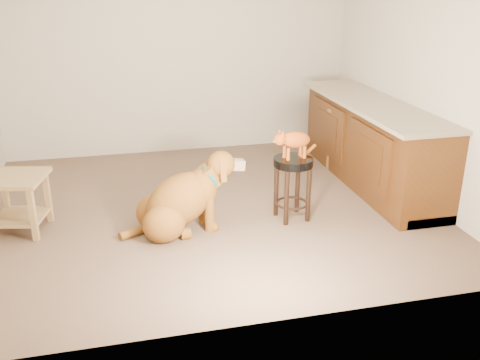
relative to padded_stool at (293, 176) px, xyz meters
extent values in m
cube|color=brown|center=(-0.77, 0.43, -0.44)|extent=(4.50, 4.00, 0.01)
cube|color=#BEB099|center=(-0.77, 2.43, 0.86)|extent=(4.50, 0.04, 2.60)
cube|color=#BEB099|center=(-0.77, -1.57, 0.86)|extent=(4.50, 0.04, 2.60)
cube|color=#BEB099|center=(1.48, 0.43, 0.86)|extent=(0.04, 4.00, 2.60)
cube|color=#49260D|center=(1.18, 0.73, 0.01)|extent=(0.60, 2.50, 0.90)
cube|color=gray|center=(1.15, 0.73, 0.48)|extent=(0.70, 2.56, 0.04)
cube|color=black|center=(1.22, 0.73, -0.39)|extent=(0.52, 2.50, 0.10)
cube|color=#49260D|center=(0.87, 0.18, 0.06)|extent=(0.02, 0.90, 0.62)
cube|color=#49260D|center=(0.87, 1.28, 0.06)|extent=(0.02, 0.90, 0.62)
cube|color=#3C1E0A|center=(0.86, 0.18, 0.06)|extent=(0.02, 0.60, 0.40)
cube|color=#3C1E0A|center=(0.86, 1.28, 0.06)|extent=(0.02, 0.60, 0.40)
cylinder|color=black|center=(0.10, 0.13, -0.17)|extent=(0.05, 0.05, 0.55)
cylinder|color=black|center=(-0.13, 0.10, -0.17)|extent=(0.05, 0.05, 0.55)
cylinder|color=black|center=(0.13, -0.10, -0.17)|extent=(0.05, 0.05, 0.55)
cylinder|color=black|center=(-0.10, -0.13, -0.17)|extent=(0.05, 0.05, 0.55)
torus|color=black|center=(0.00, 0.00, -0.28)|extent=(0.36, 0.36, 0.03)
cylinder|color=black|center=(0.00, 0.00, 0.14)|extent=(0.38, 0.38, 0.07)
cube|color=brown|center=(1.22, 1.28, -0.08)|extent=(0.05, 0.05, 0.72)
cube|color=brown|center=(0.89, 1.22, -0.08)|extent=(0.05, 0.05, 0.72)
cube|color=brown|center=(1.28, 0.96, -0.08)|extent=(0.05, 0.05, 0.72)
cube|color=brown|center=(0.95, 0.90, -0.08)|extent=(0.05, 0.05, 0.72)
cube|color=brown|center=(1.08, 1.09, 0.30)|extent=(0.48, 0.48, 0.04)
cube|color=olive|center=(-2.30, 0.48, -0.19)|extent=(0.06, 0.06, 0.50)
cube|color=olive|center=(-2.69, 0.57, -0.19)|extent=(0.06, 0.06, 0.50)
cube|color=olive|center=(-2.39, 0.08, -0.19)|extent=(0.06, 0.06, 0.50)
cube|color=olive|center=(-2.54, 0.33, 0.08)|extent=(0.63, 0.63, 0.04)
cube|color=olive|center=(-2.54, 0.33, -0.30)|extent=(0.53, 0.53, 0.03)
ellipsoid|color=brown|center=(-1.30, 0.09, -0.28)|extent=(0.43, 0.37, 0.35)
ellipsoid|color=brown|center=(-1.26, -0.19, -0.28)|extent=(0.43, 0.37, 0.35)
cylinder|color=brown|center=(-1.12, 0.14, -0.40)|extent=(0.10, 0.12, 0.11)
cylinder|color=brown|center=(-1.07, -0.19, -0.40)|extent=(0.10, 0.12, 0.11)
ellipsoid|color=brown|center=(-1.10, -0.02, -0.13)|extent=(0.85, 0.52, 0.72)
ellipsoid|color=brown|center=(-0.89, 0.00, -0.05)|extent=(0.34, 0.37, 0.36)
cylinder|color=brown|center=(-0.86, 0.11, -0.23)|extent=(0.10, 0.10, 0.42)
cylinder|color=brown|center=(-0.83, -0.09, -0.23)|extent=(0.10, 0.10, 0.42)
sphere|color=brown|center=(-0.83, 0.11, -0.41)|extent=(0.11, 0.11, 0.11)
sphere|color=brown|center=(-0.80, -0.08, -0.41)|extent=(0.11, 0.11, 0.11)
cylinder|color=brown|center=(-0.80, 0.02, 0.06)|extent=(0.28, 0.22, 0.27)
ellipsoid|color=brown|center=(-0.69, 0.03, 0.16)|extent=(0.30, 0.27, 0.25)
cube|color=#927A5B|center=(-0.55, 0.05, 0.14)|extent=(0.19, 0.12, 0.12)
sphere|color=black|center=(-0.47, 0.06, 0.15)|extent=(0.06, 0.06, 0.06)
cube|color=brown|center=(-0.73, 0.14, 0.13)|extent=(0.06, 0.07, 0.19)
cube|color=brown|center=(-0.70, -0.09, 0.13)|extent=(0.06, 0.07, 0.19)
torus|color=#0B5957|center=(-0.80, 0.02, 0.05)|extent=(0.18, 0.26, 0.22)
cylinder|color=#D8BF4C|center=(-0.75, 0.02, -0.02)|extent=(0.01, 0.05, 0.05)
cylinder|color=brown|center=(-1.51, -0.03, -0.40)|extent=(0.33, 0.22, 0.08)
ellipsoid|color=#943B0E|center=(0.02, 0.00, 0.36)|extent=(0.33, 0.19, 0.19)
cylinder|color=#943B0E|center=(-0.08, 0.03, 0.24)|extent=(0.03, 0.03, 0.12)
sphere|color=#943B0E|center=(-0.08, 0.03, 0.19)|extent=(0.04, 0.04, 0.04)
cylinder|color=#943B0E|center=(-0.07, -0.05, 0.24)|extent=(0.03, 0.03, 0.12)
sphere|color=#943B0E|center=(-0.07, -0.05, 0.19)|extent=(0.04, 0.04, 0.04)
cylinder|color=#943B0E|center=(0.09, 0.05, 0.24)|extent=(0.03, 0.03, 0.12)
sphere|color=#943B0E|center=(0.09, 0.05, 0.19)|extent=(0.04, 0.04, 0.04)
cylinder|color=#943B0E|center=(0.10, -0.03, 0.24)|extent=(0.03, 0.03, 0.12)
sphere|color=#943B0E|center=(0.10, -0.03, 0.19)|extent=(0.04, 0.04, 0.04)
sphere|color=#943B0E|center=(-0.15, -0.02, 0.38)|extent=(0.11, 0.11, 0.11)
sphere|color=#943B0E|center=(-0.19, -0.03, 0.37)|extent=(0.04, 0.04, 0.04)
sphere|color=brown|center=(-0.21, -0.03, 0.37)|extent=(0.02, 0.02, 0.02)
cone|color=#943B0E|center=(-0.14, 0.02, 0.44)|extent=(0.05, 0.05, 0.05)
cone|color=#C66B60|center=(-0.14, 0.02, 0.44)|extent=(0.03, 0.03, 0.03)
cone|color=#943B0E|center=(-0.13, -0.05, 0.44)|extent=(0.05, 0.05, 0.05)
cone|color=#C66B60|center=(-0.13, -0.05, 0.44)|extent=(0.03, 0.03, 0.03)
cylinder|color=#943B0E|center=(0.17, 0.07, 0.21)|extent=(0.22, 0.16, 0.11)
camera|label=1|loc=(-1.60, -4.53, 1.81)|focal=40.00mm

